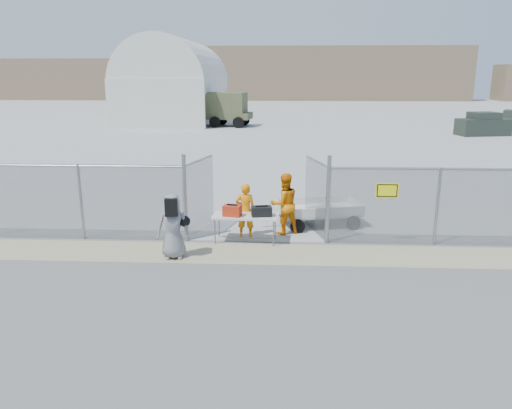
# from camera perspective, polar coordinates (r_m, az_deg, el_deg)

# --- Properties ---
(ground) EXTENTS (160.00, 160.00, 0.00)m
(ground) POSITION_cam_1_polar(r_m,az_deg,el_deg) (12.41, -0.48, -7.29)
(ground) COLOR #5B5B5B
(tarmac_inside) EXTENTS (160.00, 80.00, 0.01)m
(tarmac_inside) POSITION_cam_1_polar(r_m,az_deg,el_deg) (53.69, 2.22, 9.85)
(tarmac_inside) COLOR #A0A09D
(tarmac_inside) RESTS_ON ground
(dirt_strip) EXTENTS (44.00, 1.60, 0.01)m
(dirt_strip) POSITION_cam_1_polar(r_m,az_deg,el_deg) (13.34, -0.22, -5.65)
(dirt_strip) COLOR tan
(dirt_strip) RESTS_ON ground
(distant_hills) EXTENTS (140.00, 6.00, 9.00)m
(distant_hills) POSITION_cam_1_polar(r_m,az_deg,el_deg) (89.58, 5.88, 14.66)
(distant_hills) COLOR #7F684F
(distant_hills) RESTS_ON ground
(chain_link_fence) EXTENTS (40.00, 0.20, 2.20)m
(chain_link_fence) POSITION_cam_1_polar(r_m,az_deg,el_deg) (13.96, 0.00, 0.00)
(chain_link_fence) COLOR gray
(chain_link_fence) RESTS_ON ground
(quonset_hangar) EXTENTS (9.00, 18.00, 8.00)m
(quonset_hangar) POSITION_cam_1_polar(r_m,az_deg,el_deg) (52.58, -9.07, 13.93)
(quonset_hangar) COLOR silver
(quonset_hangar) RESTS_ON ground
(folding_table) EXTENTS (1.89, 0.89, 0.79)m
(folding_table) POSITION_cam_1_polar(r_m,az_deg,el_deg) (14.16, -1.20, -2.77)
(folding_table) COLOR silver
(folding_table) RESTS_ON ground
(orange_bag) EXTENTS (0.54, 0.42, 0.30)m
(orange_bag) POSITION_cam_1_polar(r_m,az_deg,el_deg) (13.96, -2.74, -0.71)
(orange_bag) COLOR red
(orange_bag) RESTS_ON folding_table
(black_duffel) EXTENTS (0.61, 0.42, 0.27)m
(black_duffel) POSITION_cam_1_polar(r_m,az_deg,el_deg) (13.95, 0.64, -0.78)
(black_duffel) COLOR black
(black_duffel) RESTS_ON folding_table
(security_worker_left) EXTENTS (0.61, 0.42, 1.60)m
(security_worker_left) POSITION_cam_1_polar(r_m,az_deg,el_deg) (14.49, -1.22, -0.66)
(security_worker_left) COLOR orange
(security_worker_left) RESTS_ON ground
(security_worker_right) EXTENTS (1.09, 0.98, 1.84)m
(security_worker_right) POSITION_cam_1_polar(r_m,az_deg,el_deg) (14.77, 3.25, 0.08)
(security_worker_right) COLOR orange
(security_worker_right) RESTS_ON ground
(visitor) EXTENTS (0.89, 0.63, 1.70)m
(visitor) POSITION_cam_1_polar(r_m,az_deg,el_deg) (12.99, -9.47, -2.50)
(visitor) COLOR gray
(visitor) RESTS_ON ground
(utility_trailer) EXTENTS (3.56, 2.41, 0.79)m
(utility_trailer) POSITION_cam_1_polar(r_m,az_deg,el_deg) (15.86, 7.18, -0.95)
(utility_trailer) COLOR silver
(utility_trailer) RESTS_ON ground
(military_truck) EXTENTS (6.50, 3.17, 2.97)m
(military_truck) POSITION_cam_1_polar(r_m,az_deg,el_deg) (45.45, -4.57, 10.78)
(military_truck) COLOR #525736
(military_truck) RESTS_ON ground
(parked_vehicle_near) EXTENTS (4.07, 2.44, 1.72)m
(parked_vehicle_near) POSITION_cam_1_polar(r_m,az_deg,el_deg) (42.25, 24.52, 8.35)
(parked_vehicle_near) COLOR #283128
(parked_vehicle_near) RESTS_ON ground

